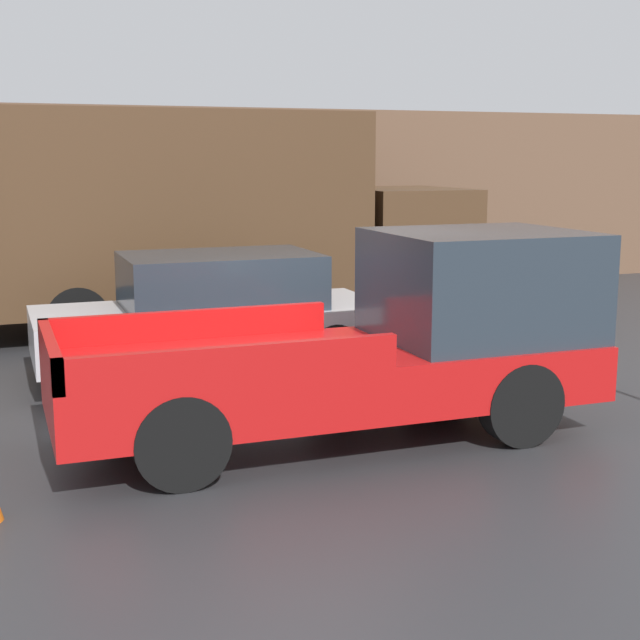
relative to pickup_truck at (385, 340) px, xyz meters
The scene contains 5 objects.
ground_plane 1.34m from the pickup_truck, 109.69° to the left, with size 60.00×60.00×0.00m, color #2D2D30.
building_wall 9.48m from the pickup_truck, 91.91° to the left, with size 28.00×0.15×3.75m.
pickup_truck is the anchor object (origin of this frame).
car 3.20m from the pickup_truck, 109.09° to the left, with size 4.44×1.87×1.57m.
delivery_truck 6.57m from the pickup_truck, 94.85° to the left, with size 8.84×2.59×3.50m.
Camera 1 is at (-3.38, -8.93, 2.80)m, focal length 50.00 mm.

